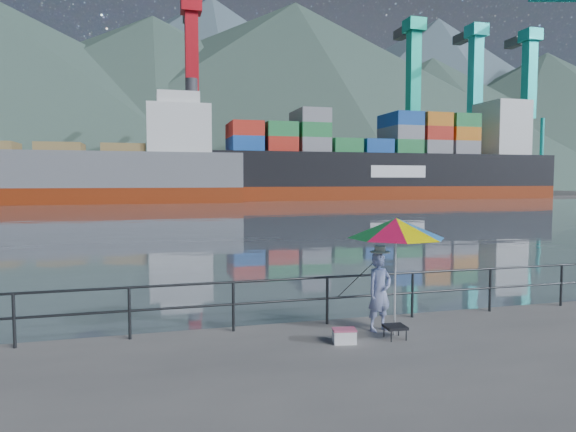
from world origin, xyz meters
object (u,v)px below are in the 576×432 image
object	(u,v)px
fisherman	(379,292)
bulk_carrier	(79,172)
cooler_bag	(344,337)
beach_umbrella	(396,228)
container_ship	(393,165)

from	to	relation	value
fisherman	bulk_carrier	distance (m)	69.97
cooler_bag	bulk_carrier	xyz separation A→B (m)	(-13.03, 69.04, 4.03)
beach_umbrella	cooler_bag	distance (m)	2.31
fisherman	container_ship	xyz separation A→B (m)	(37.51, 74.00, 5.02)
bulk_carrier	cooler_bag	bearing A→B (deg)	-79.31
cooler_bag	container_ship	xyz separation A→B (m)	(38.49, 74.58, 5.69)
fisherman	container_ship	bearing A→B (deg)	46.04
bulk_carrier	container_ship	xyz separation A→B (m)	(51.52, 5.54, 1.66)
container_ship	beach_umbrella	bearing A→B (deg)	-116.67
cooler_bag	fisherman	bearing A→B (deg)	40.67
fisherman	container_ship	size ratio (longest dim) A/B	0.03
bulk_carrier	container_ship	size ratio (longest dim) A/B	0.79
beach_umbrella	cooler_bag	bearing A→B (deg)	-169.26
beach_umbrella	container_ship	xyz separation A→B (m)	(37.35, 74.36, 3.69)
beach_umbrella	bulk_carrier	size ratio (longest dim) A/B	0.05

